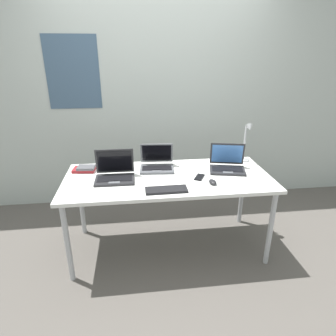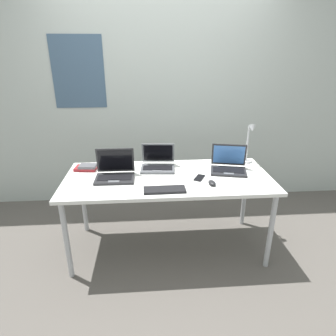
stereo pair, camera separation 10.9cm
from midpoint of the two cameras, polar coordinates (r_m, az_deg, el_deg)
ground_plane at (r=2.90m, az=1.12°, el=-15.20°), size 12.00×12.00×0.00m
wall_back at (r=3.44m, az=-0.50°, el=14.42°), size 6.00×0.13×2.60m
desk at (r=2.55m, az=1.23°, el=-2.86°), size 1.80×0.80×0.74m
desk_lamp at (r=2.89m, az=16.78°, el=4.64°), size 0.12×0.18×0.40m
laptop_by_keyboard at (r=2.70m, az=13.06°, el=0.37°), size 0.37×0.32×0.23m
laptop_near_lamp at (r=2.68m, az=-0.87°, el=0.83°), size 0.33×0.31×0.22m
laptop_back_right at (r=2.51m, az=-9.25°, el=-0.95°), size 0.33×0.26×0.24m
external_keyboard at (r=2.26m, az=0.72°, el=-4.35°), size 0.33×0.12×0.02m
computer_mouse at (r=2.40m, az=10.02°, el=-2.95°), size 0.07×0.10×0.03m
cell_phone at (r=2.51m, az=7.49°, el=-1.95°), size 0.12×0.15×0.01m
book_stack at (r=2.75m, az=-14.76°, el=0.10°), size 0.21×0.15×0.05m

